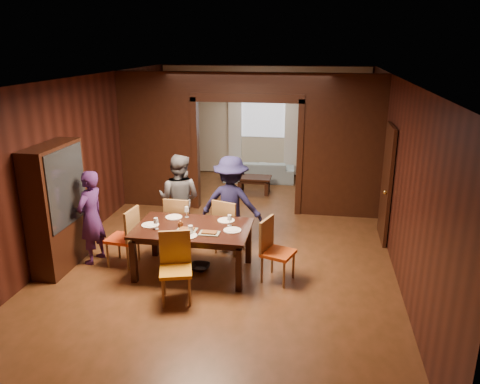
% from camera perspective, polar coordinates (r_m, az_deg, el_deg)
% --- Properties ---
extents(floor, '(9.00, 9.00, 0.00)m').
position_cam_1_polar(floor, '(8.67, -0.82, -5.74)').
color(floor, '#4E3016').
rests_on(floor, ground).
extents(ceiling, '(5.50, 9.00, 0.02)m').
position_cam_1_polar(ceiling, '(7.97, -0.91, 13.74)').
color(ceiling, silver).
rests_on(ceiling, room_walls).
extents(room_walls, '(5.52, 9.01, 2.90)m').
position_cam_1_polar(room_walls, '(10.00, 1.09, 6.52)').
color(room_walls, black).
rests_on(room_walls, floor).
extents(person_purple, '(0.47, 0.63, 1.55)m').
position_cam_1_polar(person_purple, '(7.92, -17.71, -2.96)').
color(person_purple, '#3D1C54').
rests_on(person_purple, floor).
extents(person_grey, '(0.85, 0.69, 1.63)m').
position_cam_1_polar(person_grey, '(8.35, -7.41, -0.87)').
color(person_grey, '#55575C').
rests_on(person_grey, floor).
extents(person_navy, '(1.12, 0.71, 1.66)m').
position_cam_1_polar(person_navy, '(8.02, -1.08, -1.40)').
color(person_navy, '#171638').
rests_on(person_navy, floor).
extents(sofa, '(1.86, 0.81, 0.53)m').
position_cam_1_polar(sofa, '(12.19, 2.33, 2.61)').
color(sofa, '#99B8C8').
rests_on(sofa, floor).
extents(serving_bowl, '(0.33, 0.33, 0.08)m').
position_cam_1_polar(serving_bowl, '(7.27, -5.09, -3.78)').
color(serving_bowl, black).
rests_on(serving_bowl, dining_table).
extents(dining_table, '(1.76, 1.09, 0.76)m').
position_cam_1_polar(dining_table, '(7.39, -5.70, -7.00)').
color(dining_table, black).
rests_on(dining_table, floor).
extents(coffee_table, '(0.80, 0.50, 0.40)m').
position_cam_1_polar(coffee_table, '(11.20, 1.72, 0.88)').
color(coffee_table, black).
rests_on(coffee_table, floor).
extents(chair_left, '(0.49, 0.49, 0.97)m').
position_cam_1_polar(chair_left, '(7.78, -14.18, -5.30)').
color(chair_left, '#E34115').
rests_on(chair_left, floor).
extents(chair_right, '(0.56, 0.56, 0.97)m').
position_cam_1_polar(chair_right, '(7.08, 4.69, -7.18)').
color(chair_right, '#CD4A13').
rests_on(chair_right, floor).
extents(chair_far_l, '(0.46, 0.46, 0.97)m').
position_cam_1_polar(chair_far_l, '(8.18, -7.23, -3.72)').
color(chair_far_l, orange).
rests_on(chair_far_l, floor).
extents(chair_far_r, '(0.55, 0.55, 0.97)m').
position_cam_1_polar(chair_far_r, '(8.00, -1.25, -4.08)').
color(chair_far_r, '#C77112').
rests_on(chair_far_r, floor).
extents(chair_near, '(0.55, 0.55, 0.97)m').
position_cam_1_polar(chair_near, '(6.60, -7.85, -9.25)').
color(chair_near, orange).
rests_on(chair_near, floor).
extents(hutch, '(0.40, 1.20, 2.00)m').
position_cam_1_polar(hutch, '(7.86, -21.41, -1.77)').
color(hutch, black).
rests_on(hutch, floor).
extents(door_right, '(0.06, 0.90, 2.10)m').
position_cam_1_polar(door_right, '(8.75, 17.44, 0.95)').
color(door_right, black).
rests_on(door_right, floor).
extents(window_far, '(1.20, 0.03, 1.30)m').
position_cam_1_polar(window_far, '(12.47, 2.86, 9.68)').
color(window_far, silver).
rests_on(window_far, back_wall).
extents(curtain_left, '(0.35, 0.06, 2.40)m').
position_cam_1_polar(curtain_left, '(12.61, -0.61, 7.72)').
color(curtain_left, white).
rests_on(curtain_left, back_wall).
extents(curtain_right, '(0.35, 0.06, 2.40)m').
position_cam_1_polar(curtain_right, '(12.43, 6.27, 7.47)').
color(curtain_right, white).
rests_on(curtain_right, back_wall).
extents(plate_left, '(0.27, 0.27, 0.01)m').
position_cam_1_polar(plate_left, '(7.40, -10.89, -3.96)').
color(plate_left, white).
rests_on(plate_left, dining_table).
extents(plate_far_l, '(0.27, 0.27, 0.01)m').
position_cam_1_polar(plate_far_l, '(7.65, -8.07, -3.04)').
color(plate_far_l, white).
rests_on(plate_far_l, dining_table).
extents(plate_far_r, '(0.27, 0.27, 0.01)m').
position_cam_1_polar(plate_far_r, '(7.44, -1.71, -3.48)').
color(plate_far_r, white).
rests_on(plate_far_r, dining_table).
extents(plate_right, '(0.27, 0.27, 0.01)m').
position_cam_1_polar(plate_right, '(7.07, -0.94, -4.68)').
color(plate_right, silver).
rests_on(plate_right, dining_table).
extents(plate_near, '(0.27, 0.27, 0.01)m').
position_cam_1_polar(plate_near, '(6.91, -6.35, -5.32)').
color(plate_near, white).
rests_on(plate_near, dining_table).
extents(platter_a, '(0.30, 0.20, 0.04)m').
position_cam_1_polar(platter_a, '(7.11, -6.50, -4.55)').
color(platter_a, slate).
rests_on(platter_a, dining_table).
extents(platter_b, '(0.30, 0.20, 0.04)m').
position_cam_1_polar(platter_b, '(6.96, -3.77, -4.97)').
color(platter_b, gray).
rests_on(platter_b, dining_table).
extents(wineglass_left, '(0.08, 0.08, 0.18)m').
position_cam_1_polar(wineglass_left, '(7.20, -10.19, -3.81)').
color(wineglass_left, silver).
rests_on(wineglass_left, dining_table).
extents(wineglass_far, '(0.08, 0.08, 0.18)m').
position_cam_1_polar(wineglass_far, '(7.61, -6.51, -2.44)').
color(wineglass_far, silver).
rests_on(wineglass_far, dining_table).
extents(wineglass_right, '(0.08, 0.08, 0.18)m').
position_cam_1_polar(wineglass_right, '(7.21, -1.27, -3.48)').
color(wineglass_right, silver).
rests_on(wineglass_right, dining_table).
extents(tumbler, '(0.07, 0.07, 0.14)m').
position_cam_1_polar(tumbler, '(6.94, -6.05, -4.63)').
color(tumbler, white).
rests_on(tumbler, dining_table).
extents(condiment_jar, '(0.08, 0.08, 0.11)m').
position_cam_1_polar(condiment_jar, '(7.20, -7.26, -3.95)').
color(condiment_jar, '#502812').
rests_on(condiment_jar, dining_table).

